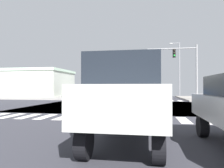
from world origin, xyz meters
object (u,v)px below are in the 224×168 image
suv_nearside_1 (127,93)px  box_truck_queued_1 (109,82)px  bank_building (31,83)px  sedan_trailing_3 (124,89)px  street_lamp (178,65)px  sedan_crossing_1 (147,92)px  traffic_signal_mast (177,60)px

suv_nearside_1 → box_truck_queued_1: bearing=101.3°
bank_building → sedan_trailing_3: bank_building is taller
street_lamp → sedan_crossing_1: 17.27m
suv_nearside_1 → sedan_crossing_1: (0.49, 15.18, -0.28)m
bank_building → sedan_trailing_3: size_ratio=3.24×
street_lamp → bank_building: size_ratio=0.66×
traffic_signal_mast → street_lamp: street_lamp is taller
bank_building → box_truck_queued_1: 14.62m
suv_nearside_1 → bank_building: bearing=125.5°
street_lamp → sedan_trailing_3: bearing=156.6°
traffic_signal_mast → sedan_crossing_1: bearing=-129.9°
traffic_signal_mast → box_truck_queued_1: (-11.02, 15.60, -2.23)m
bank_building → sedan_crossing_1: (19.36, -11.31, -1.12)m
street_lamp → bank_building: 25.24m
bank_building → box_truck_queued_1: bearing=35.6°
traffic_signal_mast → sedan_trailing_3: traffic_signal_mast is taller
sedan_crossing_1 → sedan_trailing_3: bearing=-167.4°
box_truck_queued_1 → bank_building: bearing=35.6°
street_lamp → sedan_crossing_1: (-5.26, -15.87, -4.32)m
traffic_signal_mast → sedan_trailing_3: (-8.02, 15.85, -3.67)m
suv_nearside_1 → sedan_crossing_1: bearing=88.2°
suv_nearside_1 → box_truck_queued_1: box_truck_queued_1 is taller
suv_nearside_1 → sedan_trailing_3: 35.49m
box_truck_queued_1 → sedan_trailing_3: box_truck_queued_1 is taller
sedan_trailing_3 → bank_building: bearing=30.5°
suv_nearside_1 → sedan_trailing_3: (-4.00, 35.27, -0.28)m
sedan_crossing_1 → sedan_trailing_3: 20.58m
traffic_signal_mast → bank_building: bearing=162.8°
street_lamp → sedan_trailing_3: 11.46m
sedan_crossing_1 → sedan_trailing_3: (-4.49, 20.08, 0.00)m
box_truck_queued_1 → sedan_crossing_1: bearing=110.7°
suv_nearside_1 → sedan_trailing_3: size_ratio=1.07×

